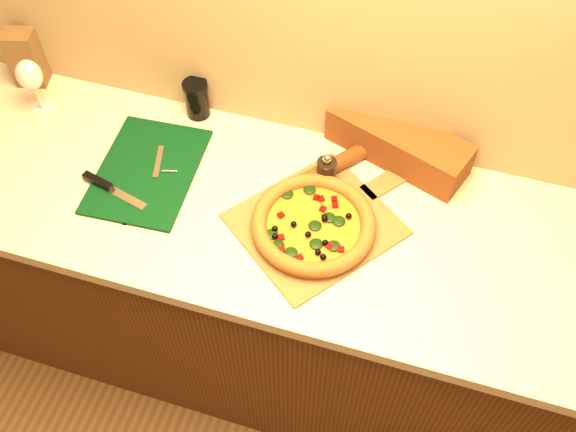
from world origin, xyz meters
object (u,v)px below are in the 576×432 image
at_px(pizza, 313,224).
at_px(rolling_pin, 336,164).
at_px(pizza_peel, 320,221).
at_px(wine_glass, 30,76).
at_px(cutting_board, 146,171).
at_px(pepper_grinder, 326,171).
at_px(dark_jar, 197,99).

relative_size(pizza, rolling_pin, 1.20).
height_order(pizza_peel, wine_glass, wine_glass).
bearing_deg(rolling_pin, cutting_board, -161.79).
bearing_deg(rolling_pin, pepper_grinder, -108.52).
bearing_deg(pepper_grinder, pizza_peel, -81.10).
height_order(cutting_board, rolling_pin, rolling_pin).
height_order(pizza, pepper_grinder, pepper_grinder).
bearing_deg(rolling_pin, pizza, -90.75).
bearing_deg(cutting_board, pepper_grinder, 10.10).
bearing_deg(wine_glass, pizza_peel, -10.16).
relative_size(cutting_board, rolling_pin, 1.44).
bearing_deg(wine_glass, rolling_pin, 1.58).
relative_size(pizza_peel, wine_glass, 2.92).
bearing_deg(pepper_grinder, cutting_board, -166.33).
bearing_deg(rolling_pin, pizza_peel, -88.03).
bearing_deg(pepper_grinder, rolling_pin, 71.48).
distance_m(wine_glass, dark_jar, 0.50).
distance_m(pizza, wine_glass, 0.97).
distance_m(pizza, pepper_grinder, 0.18).
bearing_deg(wine_glass, dark_jar, 14.69).
height_order(pizza, wine_glass, wine_glass).
xyz_separation_m(pizza, dark_jar, (-0.46, 0.33, 0.03)).
bearing_deg(pizza, rolling_pin, 89.25).
height_order(wine_glass, dark_jar, wine_glass).
xyz_separation_m(cutting_board, wine_glass, (-0.42, 0.15, 0.13)).
relative_size(pizza_peel, pizza, 1.65).
relative_size(pizza_peel, dark_jar, 4.47).
height_order(cutting_board, pepper_grinder, pepper_grinder).
bearing_deg(cutting_board, rolling_pin, 14.64).
relative_size(wine_glass, dark_jar, 1.53).
distance_m(pepper_grinder, rolling_pin, 0.06).
xyz_separation_m(pizza_peel, pizza, (-0.01, -0.03, 0.03)).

